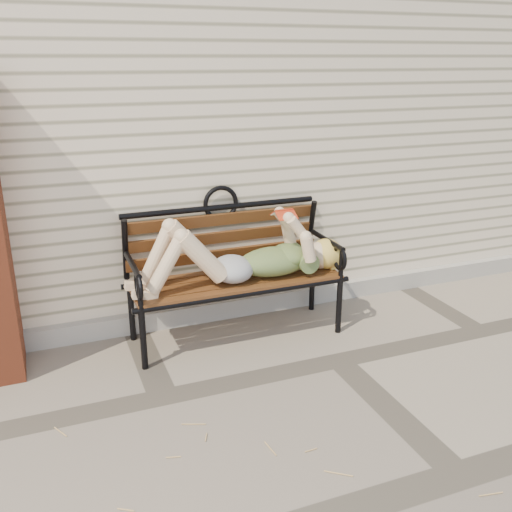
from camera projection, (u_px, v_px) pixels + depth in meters
name	position (u px, v px, depth m)	size (l,w,h in m)	color
ground	(339.00, 360.00, 4.01)	(80.00, 80.00, 0.00)	gray
house_wall	(209.00, 108.00, 6.15)	(8.00, 4.00, 3.00)	beige
foundation_strip	(283.00, 299.00, 4.83)	(8.00, 0.10, 0.15)	#A9A299
garden_bench	(231.00, 255.00, 4.25)	(1.70, 0.68, 1.10)	black
reading_woman	(239.00, 256.00, 4.13)	(1.60, 0.36, 0.51)	#093244
straw_scatter	(111.00, 511.00, 2.67)	(2.51, 1.56, 0.01)	tan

